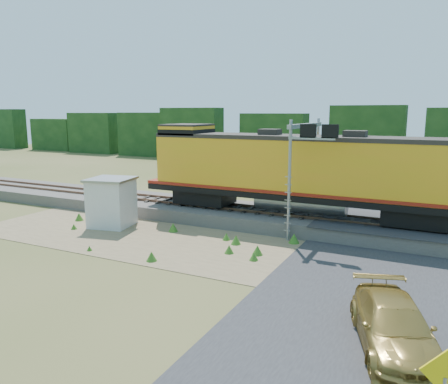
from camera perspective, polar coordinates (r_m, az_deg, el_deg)
The scene contains 11 objects.
ground at distance 22.04m, azimuth -0.71°, elevation -7.67°, with size 140.00×140.00×0.00m, color #475123.
ballast at distance 27.20m, azimuth 5.07°, elevation -3.32°, with size 70.00×5.00×0.80m, color slate.
rails at distance 27.09m, azimuth 5.09°, elevation -2.34°, with size 70.00×1.54×0.16m.
dirt_shoulder at distance 23.38m, azimuth -4.54°, elevation -6.59°, with size 26.00×8.00×0.03m, color #8C7754.
road at distance 20.68m, azimuth 18.05°, elevation -9.18°, with size 7.00×66.00×0.86m.
tree_line_north at distance 57.56m, azimuth 16.91°, elevation 6.21°, with size 130.00×3.00×6.50m.
weed_clumps at distance 23.85m, azimuth -8.15°, elevation -6.37°, with size 15.00×6.20×0.56m, color #376C1F, non-canonical shape.
locomotive at distance 25.97m, azimuth 9.42°, elevation 2.84°, with size 19.80×3.02×5.11m.
shed at distance 27.14m, azimuth -14.46°, elevation -1.28°, with size 2.94×2.94×2.96m.
signal_gantry at distance 24.99m, azimuth 10.87°, elevation 5.72°, with size 2.56×6.20×6.45m.
car at distance 14.13m, azimuth 21.33°, elevation -16.03°, with size 2.01×4.95×1.44m, color #A2843C.
Camera 1 is at (9.57, -18.64, 6.84)m, focal length 35.00 mm.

